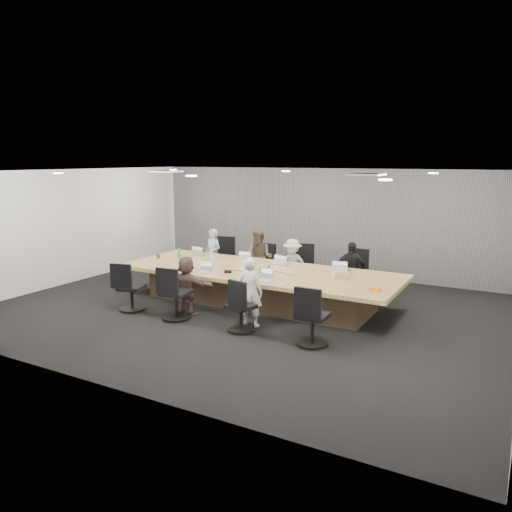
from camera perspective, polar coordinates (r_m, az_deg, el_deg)
The scene contains 38 objects.
floor at distance 10.33m, azimuth -1.08°, elevation -6.10°, with size 10.00×8.00×0.00m, color black.
ceiling at distance 9.88m, azimuth -1.14°, elevation 9.62°, with size 10.00×8.00×0.00m, color white.
wall_back at distance 13.58m, azimuth 7.39°, elevation 4.00°, with size 10.00×2.80×0.00m, color silver.
wall_front at distance 6.92m, azimuth -17.97°, elevation -3.27°, with size 10.00×2.80×0.00m, color silver.
wall_left at distance 13.22m, azimuth -20.25°, elevation 3.21°, with size 8.00×2.80×0.00m, color silver.
curtain at distance 13.51m, azimuth 7.27°, elevation 3.96°, with size 9.80×0.04×2.80m, color slate.
conference_table at distance 10.64m, azimuth 0.26°, elevation -3.34°, with size 6.00×2.20×0.74m.
chair_0 at distance 13.09m, azimuth -4.09°, elevation -0.48°, with size 0.59×0.59×0.87m, color black, non-canonical shape.
chair_1 at distance 12.44m, azimuth 1.16°, elevation -1.42°, with size 0.49×0.49×0.72m, color black, non-canonical shape.
chair_2 at distance 12.05m, azimuth 4.86°, elevation -1.52°, with size 0.58×0.58×0.86m, color black, non-canonical shape.
chair_3 at distance 11.56m, azimuth 11.29°, elevation -2.28°, with size 0.57×0.57×0.85m, color black, non-canonical shape.
chair_4 at distance 10.45m, azimuth -14.03°, elevation -3.94°, with size 0.54×0.54×0.80m, color black, non-canonical shape.
chair_5 at distance 9.73m, azimuth -9.13°, elevation -4.65°, with size 0.59×0.59×0.87m, color black, non-canonical shape.
chair_6 at distance 8.95m, azimuth -1.73°, elevation -6.27°, with size 0.52×0.52×0.76m, color black, non-canonical shape.
chair_7 at distance 8.35m, azimuth 6.48°, elevation -7.33°, with size 0.57×0.57×0.85m, color black, non-canonical shape.
person_0 at distance 12.76m, azimuth -4.95°, elevation 0.20°, with size 0.48×0.31×1.30m, color #98B7C6.
laptop_0 at distance 12.30m, azimuth -6.39°, elevation 0.22°, with size 0.34×0.23×0.02m, color #B2B2B7.
person_1 at distance 12.07m, azimuth 0.39°, elevation -0.21°, with size 0.67×0.52×1.38m, color #4B4036.
laptop_1 at distance 11.58m, azimuth -0.91°, elevation -0.39°, with size 0.30×0.21×0.02m, color #B2B2B7.
person_2 at distance 11.70m, azimuth 4.17°, elevation -1.01°, with size 0.79×0.45×1.22m, color #A3AAA4.
laptop_2 at distance 11.18m, azimuth 3.00°, elevation -0.82°, with size 0.34×0.23×0.02m, color #B2B2B7.
person_3 at distance 11.19m, azimuth 10.78°, elevation -1.60°, with size 0.74×0.31×1.27m, color black.
laptop_3 at distance 10.65m, azimuth 9.87°, elevation -1.57°, with size 0.32×0.22×0.02m, color #B2B2B7.
person_5 at distance 9.96m, azimuth -7.92°, elevation -3.34°, with size 1.09×0.35×1.18m, color brown.
laptop_5 at distance 10.35m, azimuth -6.12°, elevation -1.84°, with size 0.28×0.20×0.02m, color #B2B2B7.
person_6 at distance 9.17m, azimuth -0.62°, elevation -4.11°, with size 0.47×0.31×1.30m, color silver.
laptop_6 at distance 9.61m, azimuth 1.00°, elevation -2.78°, with size 0.30×0.21×0.02m, color #B2B2B7.
bottle_green_left at distance 11.93m, azimuth -8.78°, elevation 0.35°, with size 0.07×0.07×0.24m, color #3B8149.
bottle_green_right at distance 9.91m, azimuth 1.51°, elevation -1.74°, with size 0.06×0.06×0.22m, color #3B8149.
bottle_clear at distance 11.55m, azimuth -5.03°, elevation -0.01°, with size 0.06×0.06×0.20m, color silver.
cup_white_far at distance 10.97m, azimuth -1.46°, elevation -0.81°, with size 0.08×0.08×0.11m, color white.
cup_white_near at distance 10.02m, azimuth 8.84°, elevation -2.10°, with size 0.08×0.08×0.10m, color white.
mug_brown at distance 11.97m, azimuth -11.09°, elevation -0.02°, with size 0.08×0.08×0.10m, color brown.
mic_left at distance 10.91m, azimuth -5.37°, elevation -1.13°, with size 0.13×0.09×0.03m, color black.
mic_right at distance 10.54m, azimuth 0.84°, elevation -1.50°, with size 0.15×0.10×0.03m, color black.
stapler at distance 10.25m, azimuth -3.23°, elevation -1.81°, with size 0.15×0.04×0.06m, color black.
canvas_bag at distance 9.90m, azimuth 9.85°, elevation -2.19°, with size 0.25×0.16×0.14m, color tan.
snack_packet at distance 9.16m, azimuth 13.51°, elevation -3.72°, with size 0.19×0.12×0.04m, color orange.
Camera 1 is at (4.95, -8.54, 3.05)m, focal length 35.00 mm.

